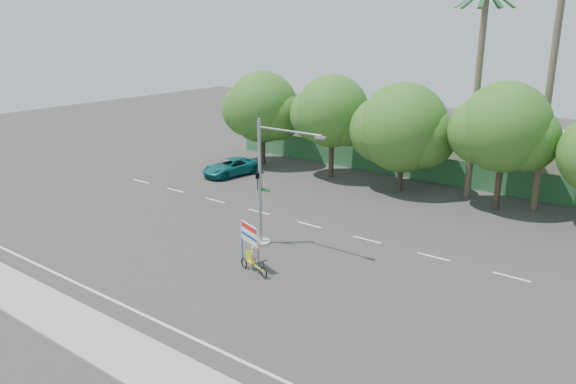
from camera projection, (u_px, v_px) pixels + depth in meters
The scene contains 14 objects.
ground at pixel (247, 280), 26.89m from camera, with size 120.00×120.00×0.00m, color #33302D.
sidewalk_near at pixel (115, 347), 21.17m from camera, with size 50.00×2.40×0.12m, color gray.
fence at pixel (433, 170), 42.93m from camera, with size 38.00×0.08×2.00m, color #336B3D.
building_left at pixel (352, 133), 51.88m from camera, with size 12.00×8.00×4.00m, color #B4AA8F.
building_right at pixel (561, 163), 41.47m from camera, with size 14.00×8.00×3.60m, color #B4AA8F.
tree_far_left at pixel (262, 109), 47.35m from camera, with size 7.14×6.00×7.96m.
tree_left at pixel (332, 114), 43.19m from camera, with size 6.66×5.60×8.07m.
tree_center at pixel (402, 130), 39.88m from camera, with size 7.62×6.40×7.85m.
tree_right at pixel (504, 130), 35.58m from camera, with size 6.90×5.80×8.36m.
palm_tall at pixel (555, 45), 34.01m from camera, with size 3.73×3.79×17.45m.
palm_short at pixel (479, 69), 37.09m from camera, with size 3.73×3.79×14.45m.
traffic_signal at pixel (264, 194), 30.34m from camera, with size 4.72×1.10×7.00m.
trike_billboard at pixel (252, 251), 27.68m from camera, with size 2.37×1.07×2.45m.
pickup_truck at pixel (231, 167), 44.99m from camera, with size 2.24×4.85×1.35m, color #0D5C61.
Camera 1 is at (16.45, -18.26, 11.84)m, focal length 35.00 mm.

